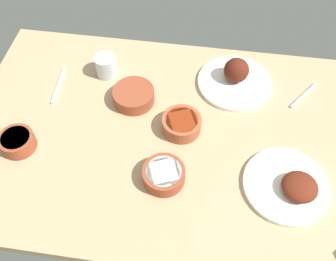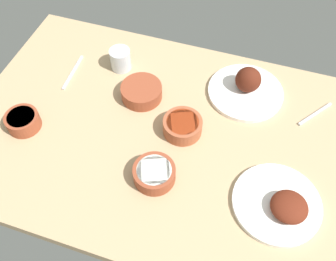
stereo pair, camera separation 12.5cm
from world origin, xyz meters
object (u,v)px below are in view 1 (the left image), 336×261
object	(u,v)px
bowl_onions	(134,95)
fork_loose	(59,85)
bowl_sauce	(182,124)
water_tumbler	(106,66)
spoon_loose	(304,95)
plate_far_side	(291,186)
bowl_cream	(164,175)
plate_center_main	(235,78)
bowl_pasta	(17,141)

from	to	relation	value
bowl_onions	fork_loose	size ratio (longest dim) A/B	0.82
bowl_sauce	bowl_onions	bearing A→B (deg)	-28.73
water_tumbler	spoon_loose	size ratio (longest dim) A/B	0.51
plate_far_side	bowl_cream	distance (cm)	38.79
plate_center_main	bowl_pasta	bearing A→B (deg)	29.24
plate_center_main	fork_loose	bearing A→B (deg)	9.43
plate_far_side	bowl_cream	xyz separation A→B (cm)	(38.72, 2.22, 0.88)
water_tumbler	spoon_loose	world-z (taller)	water_tumbler
bowl_cream	spoon_loose	world-z (taller)	bowl_cream
spoon_loose	bowl_sauce	bearing A→B (deg)	153.58
bowl_sauce	plate_center_main	bearing A→B (deg)	-125.57
bowl_cream	plate_center_main	bearing A→B (deg)	-114.58
bowl_pasta	plate_center_main	bearing A→B (deg)	-150.76
bowl_pasta	water_tumbler	xyz separation A→B (cm)	(-20.80, -36.73, 1.25)
plate_center_main	bowl_cream	bearing A→B (deg)	65.42
plate_center_main	spoon_loose	world-z (taller)	plate_center_main
plate_center_main	spoon_loose	bearing A→B (deg)	174.13
bowl_onions	bowl_pasta	xyz separation A→B (cm)	(33.64, 25.02, 0.11)
plate_center_main	fork_loose	world-z (taller)	plate_center_main
bowl_sauce	water_tumbler	size ratio (longest dim) A/B	1.59
bowl_pasta	water_tumbler	bearing A→B (deg)	-119.53
bowl_onions	spoon_loose	distance (cm)	62.09
bowl_cream	fork_loose	bearing A→B (deg)	-36.42
fork_loose	bowl_onions	bearing A→B (deg)	-98.57
plate_far_side	bowl_sauce	size ratio (longest dim) A/B	2.00
bowl_sauce	spoon_loose	xyz separation A→B (cm)	(-42.53, -21.26, -2.51)
bowl_onions	fork_loose	world-z (taller)	bowl_onions
water_tumbler	spoon_loose	xyz separation A→B (cm)	(-73.88, 0.59, -3.77)
bowl_onions	water_tumbler	size ratio (longest dim) A/B	1.78
bowl_sauce	bowl_pasta	bearing A→B (deg)	15.92
bowl_cream	bowl_sauce	bearing A→B (deg)	-98.56
plate_far_side	bowl_cream	bearing A→B (deg)	3.29
bowl_sauce	spoon_loose	world-z (taller)	bowl_sauce
plate_center_main	fork_loose	size ratio (longest dim) A/B	1.51
spoon_loose	water_tumbler	bearing A→B (deg)	126.56
bowl_onions	bowl_sauce	distance (cm)	21.11
plate_center_main	water_tumbler	size ratio (longest dim) A/B	3.29
bowl_cream	spoon_loose	xyz separation A→B (cm)	(-45.55, -41.31, -2.37)
water_tumbler	fork_loose	xyz separation A→B (cm)	(16.57, 8.76, -3.77)
plate_far_side	spoon_loose	xyz separation A→B (cm)	(-6.83, -39.08, -1.49)
bowl_pasta	bowl_sauce	world-z (taller)	same
bowl_sauce	bowl_cream	size ratio (longest dim) A/B	1.00
bowl_sauce	bowl_cream	xyz separation A→B (cm)	(3.02, 20.04, -0.14)
plate_center_main	water_tumbler	xyz separation A→B (cm)	(48.43, 2.03, 1.34)
plate_center_main	spoon_loose	size ratio (longest dim) A/B	1.69
bowl_pasta	spoon_loose	world-z (taller)	bowl_pasta
spoon_loose	plate_center_main	bearing A→B (deg)	121.14
bowl_sauce	spoon_loose	bearing A→B (deg)	-153.44
plate_far_side	water_tumbler	world-z (taller)	water_tumbler
bowl_pasta	fork_loose	size ratio (longest dim) A/B	0.63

